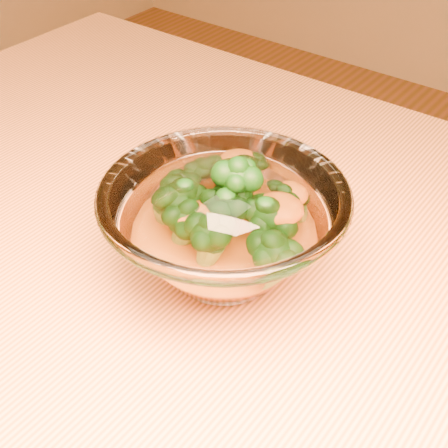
% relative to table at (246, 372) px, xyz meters
% --- Properties ---
extents(table, '(1.20, 0.80, 0.75)m').
position_rel_table_xyz_m(table, '(0.00, 0.00, 0.00)').
color(table, '#DF7B43').
rests_on(table, ground).
extents(glass_bowl, '(0.21, 0.21, 0.09)m').
position_rel_table_xyz_m(glass_bowl, '(-0.04, 0.02, 0.15)').
color(glass_bowl, white).
rests_on(glass_bowl, table).
extents(cheese_sauce, '(0.11, 0.11, 0.03)m').
position_rel_table_xyz_m(cheese_sauce, '(-0.04, 0.02, 0.13)').
color(cheese_sauce, orange).
rests_on(cheese_sauce, glass_bowl).
extents(broccoli_heap, '(0.14, 0.14, 0.08)m').
position_rel_table_xyz_m(broccoli_heap, '(-0.04, 0.02, 0.16)').
color(broccoli_heap, black).
rests_on(broccoli_heap, cheese_sauce).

